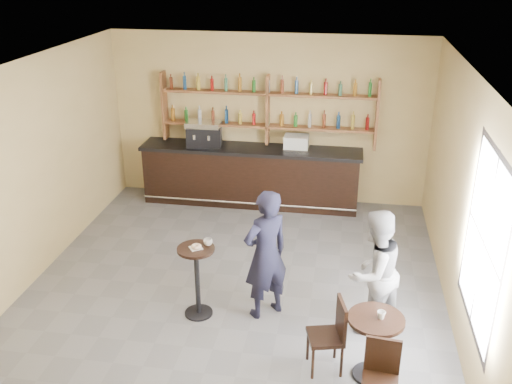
% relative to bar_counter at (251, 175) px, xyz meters
% --- Properties ---
extents(floor, '(7.00, 7.00, 0.00)m').
position_rel_bar_counter_xyz_m(floor, '(0.29, -3.15, -0.57)').
color(floor, '#5E5E63').
rests_on(floor, ground).
extents(ceiling, '(7.00, 7.00, 0.00)m').
position_rel_bar_counter_xyz_m(ceiling, '(0.29, -3.15, 2.63)').
color(ceiling, white).
rests_on(ceiling, wall_back).
extents(wall_back, '(7.00, 0.00, 7.00)m').
position_rel_bar_counter_xyz_m(wall_back, '(0.29, 0.35, 1.03)').
color(wall_back, tan).
rests_on(wall_back, floor).
extents(wall_front, '(7.00, 0.00, 7.00)m').
position_rel_bar_counter_xyz_m(wall_front, '(0.29, -6.65, 1.03)').
color(wall_front, tan).
rests_on(wall_front, floor).
extents(wall_left, '(0.00, 7.00, 7.00)m').
position_rel_bar_counter_xyz_m(wall_left, '(-2.71, -3.15, 1.03)').
color(wall_left, tan).
rests_on(wall_left, floor).
extents(wall_right, '(0.00, 7.00, 7.00)m').
position_rel_bar_counter_xyz_m(wall_right, '(3.29, -3.15, 1.03)').
color(wall_right, tan).
rests_on(wall_right, floor).
extents(window_pane, '(0.00, 2.00, 2.00)m').
position_rel_bar_counter_xyz_m(window_pane, '(3.28, -4.35, 1.13)').
color(window_pane, white).
rests_on(window_pane, wall_right).
extents(window_frame, '(0.04, 1.70, 2.10)m').
position_rel_bar_counter_xyz_m(window_frame, '(3.28, -4.35, 1.13)').
color(window_frame, black).
rests_on(window_frame, wall_right).
extents(shelf_unit, '(4.00, 0.26, 1.40)m').
position_rel_bar_counter_xyz_m(shelf_unit, '(0.29, 0.22, 1.24)').
color(shelf_unit, brown).
rests_on(shelf_unit, wall_back).
extents(liquor_bottles, '(3.68, 0.10, 1.00)m').
position_rel_bar_counter_xyz_m(liquor_bottles, '(0.29, 0.22, 1.41)').
color(liquor_bottles, '#8C5919').
rests_on(liquor_bottles, shelf_unit).
extents(bar_counter, '(4.18, 0.81, 1.13)m').
position_rel_bar_counter_xyz_m(bar_counter, '(0.00, 0.00, 0.00)').
color(bar_counter, black).
rests_on(bar_counter, floor).
extents(espresso_machine, '(0.70, 0.51, 0.46)m').
position_rel_bar_counter_xyz_m(espresso_machine, '(-0.89, 0.00, 0.80)').
color(espresso_machine, black).
rests_on(espresso_machine, bar_counter).
extents(pastry_case, '(0.51, 0.43, 0.28)m').
position_rel_bar_counter_xyz_m(pastry_case, '(0.86, 0.00, 0.70)').
color(pastry_case, silver).
rests_on(pastry_case, bar_counter).
extents(pedestal_table, '(0.60, 0.60, 1.02)m').
position_rel_bar_counter_xyz_m(pedestal_table, '(-0.07, -3.76, -0.06)').
color(pedestal_table, black).
rests_on(pedestal_table, floor).
extents(napkin, '(0.21, 0.21, 0.00)m').
position_rel_bar_counter_xyz_m(napkin, '(-0.07, -3.76, 0.45)').
color(napkin, white).
rests_on(napkin, pedestal_table).
extents(donut, '(0.15, 0.15, 0.05)m').
position_rel_bar_counter_xyz_m(donut, '(-0.06, -3.77, 0.48)').
color(donut, '#B87D43').
rests_on(donut, napkin).
extents(cup_pedestal, '(0.14, 0.14, 0.09)m').
position_rel_bar_counter_xyz_m(cup_pedestal, '(0.07, -3.66, 0.50)').
color(cup_pedestal, white).
rests_on(cup_pedestal, pedestal_table).
extents(man_main, '(0.78, 0.76, 1.81)m').
position_rel_bar_counter_xyz_m(man_main, '(0.82, -3.58, 0.34)').
color(man_main, black).
rests_on(man_main, floor).
extents(cafe_table, '(0.67, 0.67, 0.81)m').
position_rel_bar_counter_xyz_m(cafe_table, '(2.22, -4.62, -0.16)').
color(cafe_table, black).
rests_on(cafe_table, floor).
extents(cup_cafe, '(0.12, 0.12, 0.09)m').
position_rel_bar_counter_xyz_m(cup_cafe, '(2.27, -4.62, 0.29)').
color(cup_cafe, white).
rests_on(cup_cafe, cafe_table).
extents(chair_west, '(0.48, 0.48, 0.91)m').
position_rel_bar_counter_xyz_m(chair_west, '(1.67, -4.57, -0.11)').
color(chair_west, black).
rests_on(chair_west, floor).
extents(chair_south, '(0.41, 0.41, 0.87)m').
position_rel_bar_counter_xyz_m(chair_south, '(2.27, -5.22, -0.13)').
color(chair_south, black).
rests_on(chair_south, floor).
extents(patron_second, '(1.03, 1.03, 1.68)m').
position_rel_bar_counter_xyz_m(patron_second, '(2.21, -3.69, 0.27)').
color(patron_second, gray).
rests_on(patron_second, floor).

